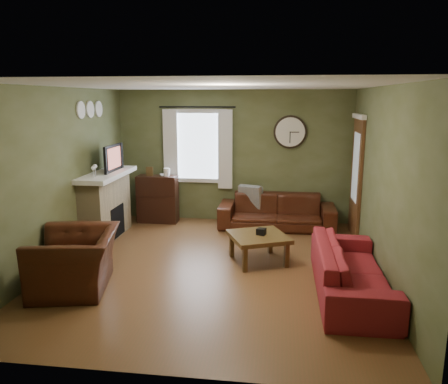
# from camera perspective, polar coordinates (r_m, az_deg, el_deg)

# --- Properties ---
(floor) EXTENTS (4.60, 5.20, 0.00)m
(floor) POSITION_cam_1_polar(r_m,az_deg,el_deg) (6.52, -1.35, -9.78)
(floor) COLOR brown
(floor) RESTS_ON ground
(ceiling) EXTENTS (4.60, 5.20, 0.00)m
(ceiling) POSITION_cam_1_polar(r_m,az_deg,el_deg) (6.05, -1.48, 13.71)
(ceiling) COLOR white
(ceiling) RESTS_ON ground
(wall_left) EXTENTS (0.00, 5.20, 2.60)m
(wall_left) POSITION_cam_1_polar(r_m,az_deg,el_deg) (6.89, -20.67, 1.89)
(wall_left) COLOR #555D37
(wall_left) RESTS_ON ground
(wall_right) EXTENTS (0.00, 5.20, 2.60)m
(wall_right) POSITION_cam_1_polar(r_m,az_deg,el_deg) (6.23, 19.98, 0.93)
(wall_right) COLOR #555D37
(wall_right) RESTS_ON ground
(wall_back) EXTENTS (4.60, 0.00, 2.60)m
(wall_back) POSITION_cam_1_polar(r_m,az_deg,el_deg) (8.70, 1.24, 4.65)
(wall_back) COLOR #555D37
(wall_back) RESTS_ON ground
(wall_front) EXTENTS (4.60, 0.00, 2.60)m
(wall_front) POSITION_cam_1_polar(r_m,az_deg,el_deg) (3.68, -7.70, -5.89)
(wall_front) COLOR #555D37
(wall_front) RESTS_ON ground
(fireplace) EXTENTS (0.40, 1.40, 1.10)m
(fireplace) POSITION_cam_1_polar(r_m,az_deg,el_deg) (7.97, -15.16, -1.96)
(fireplace) COLOR tan
(fireplace) RESTS_ON floor
(firebox) EXTENTS (0.04, 0.60, 0.55)m
(firebox) POSITION_cam_1_polar(r_m,az_deg,el_deg) (7.97, -13.79, -3.76)
(firebox) COLOR black
(firebox) RESTS_ON fireplace
(mantel) EXTENTS (0.58, 1.60, 0.08)m
(mantel) POSITION_cam_1_polar(r_m,az_deg,el_deg) (7.84, -15.19, 2.22)
(mantel) COLOR white
(mantel) RESTS_ON fireplace
(tv) EXTENTS (0.08, 0.60, 0.35)m
(tv) POSITION_cam_1_polar(r_m,az_deg,el_deg) (7.94, -14.73, 3.93)
(tv) COLOR black
(tv) RESTS_ON mantel
(tv_screen) EXTENTS (0.02, 0.62, 0.36)m
(tv_screen) POSITION_cam_1_polar(r_m,az_deg,el_deg) (7.90, -14.21, 4.33)
(tv_screen) COLOR #994C3F
(tv_screen) RESTS_ON mantel
(medallion_left) EXTENTS (0.28, 0.28, 0.03)m
(medallion_left) POSITION_cam_1_polar(r_m,az_deg,el_deg) (7.50, -18.20, 10.15)
(medallion_left) COLOR white
(medallion_left) RESTS_ON wall_left
(medallion_mid) EXTENTS (0.28, 0.28, 0.03)m
(medallion_mid) POSITION_cam_1_polar(r_m,az_deg,el_deg) (7.82, -17.09, 10.27)
(medallion_mid) COLOR white
(medallion_mid) RESTS_ON wall_left
(medallion_right) EXTENTS (0.28, 0.28, 0.03)m
(medallion_right) POSITION_cam_1_polar(r_m,az_deg,el_deg) (8.14, -16.06, 10.38)
(medallion_right) COLOR white
(medallion_right) RESTS_ON wall_left
(window_pane) EXTENTS (1.00, 0.02, 1.30)m
(window_pane) POSITION_cam_1_polar(r_m,az_deg,el_deg) (8.76, -3.34, 6.00)
(window_pane) COLOR silver
(window_pane) RESTS_ON wall_back
(curtain_rod) EXTENTS (0.03, 0.03, 1.50)m
(curtain_rod) POSITION_cam_1_polar(r_m,az_deg,el_deg) (8.62, -3.54, 11.03)
(curtain_rod) COLOR black
(curtain_rod) RESTS_ON wall_back
(curtain_left) EXTENTS (0.28, 0.04, 1.55)m
(curtain_left) POSITION_cam_1_polar(r_m,az_deg,el_deg) (8.79, -7.00, 5.62)
(curtain_left) COLOR silver
(curtain_left) RESTS_ON wall_back
(curtain_right) EXTENTS (0.28, 0.04, 1.55)m
(curtain_right) POSITION_cam_1_polar(r_m,az_deg,el_deg) (8.58, 0.16, 5.56)
(curtain_right) COLOR silver
(curtain_right) RESTS_ON wall_back
(wall_clock) EXTENTS (0.64, 0.06, 0.64)m
(wall_clock) POSITION_cam_1_polar(r_m,az_deg,el_deg) (8.55, 8.64, 7.75)
(wall_clock) COLOR white
(wall_clock) RESTS_ON wall_back
(door) EXTENTS (0.05, 0.90, 2.10)m
(door) POSITION_cam_1_polar(r_m,az_deg,el_deg) (8.06, 16.90, 1.72)
(door) COLOR brown
(door) RESTS_ON floor
(bookshelf) EXTENTS (0.79, 0.34, 0.94)m
(bookshelf) POSITION_cam_1_polar(r_m,az_deg,el_deg) (8.79, -8.65, -0.92)
(bookshelf) COLOR black
(bookshelf) RESTS_ON floor
(book) EXTENTS (0.24, 0.28, 0.02)m
(book) POSITION_cam_1_polar(r_m,az_deg,el_deg) (8.74, -8.35, 2.31)
(book) COLOR #503B1B
(book) RESTS_ON bookshelf
(sofa_brown) EXTENTS (2.19, 0.85, 0.64)m
(sofa_brown) POSITION_cam_1_polar(r_m,az_deg,el_deg) (8.40, 6.89, -2.53)
(sofa_brown) COLOR #38170C
(sofa_brown) RESTS_ON floor
(pillow_left) EXTENTS (0.37, 0.19, 0.36)m
(pillow_left) POSITION_cam_1_polar(r_m,az_deg,el_deg) (8.60, 3.85, -0.54)
(pillow_left) COLOR gray
(pillow_left) RESTS_ON sofa_brown
(pillow_right) EXTENTS (0.46, 0.28, 0.44)m
(pillow_right) POSITION_cam_1_polar(r_m,az_deg,el_deg) (8.56, 3.44, -0.60)
(pillow_right) COLOR gray
(pillow_right) RESTS_ON sofa_brown
(sofa_red) EXTENTS (0.85, 2.17, 0.63)m
(sofa_red) POSITION_cam_1_polar(r_m,az_deg,el_deg) (5.82, 16.25, -9.69)
(sofa_red) COLOR maroon
(sofa_red) RESTS_ON floor
(armchair) EXTENTS (1.23, 1.35, 0.75)m
(armchair) POSITION_cam_1_polar(r_m,az_deg,el_deg) (6.03, -18.83, -8.50)
(armchair) COLOR #38170C
(armchair) RESTS_ON floor
(coffee_table) EXTENTS (1.06, 1.06, 0.43)m
(coffee_table) POSITION_cam_1_polar(r_m,az_deg,el_deg) (6.67, 4.50, -7.34)
(coffee_table) COLOR #503B1B
(coffee_table) RESTS_ON floor
(tissue_box) EXTENTS (0.16, 0.16, 0.10)m
(tissue_box) POSITION_cam_1_polar(r_m,az_deg,el_deg) (6.62, 4.88, -5.81)
(tissue_box) COLOR black
(tissue_box) RESTS_ON coffee_table
(wine_glass_a) EXTENTS (0.07, 0.07, 0.19)m
(wine_glass_a) POSITION_cam_1_polar(r_m,az_deg,el_deg) (7.32, -16.72, 2.51)
(wine_glass_a) COLOR white
(wine_glass_a) RESTS_ON mantel
(wine_glass_b) EXTENTS (0.07, 0.07, 0.21)m
(wine_glass_b) POSITION_cam_1_polar(r_m,az_deg,el_deg) (7.39, -16.48, 2.68)
(wine_glass_b) COLOR white
(wine_glass_b) RESTS_ON mantel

